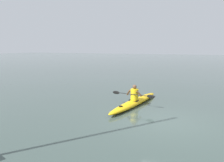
# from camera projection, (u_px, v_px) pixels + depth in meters

# --- Properties ---
(ground_plane) EXTENTS (160.00, 160.00, 0.00)m
(ground_plane) POSITION_uv_depth(u_px,v_px,m) (166.00, 122.00, 9.22)
(ground_plane) COLOR #384742
(kayak) EXTENTS (1.20, 5.20, 0.30)m
(kayak) POSITION_uv_depth(u_px,v_px,m) (135.00, 102.00, 11.84)
(kayak) COLOR #EAB214
(kayak) RESTS_ON ground
(kayaker) EXTENTS (2.29, 0.55, 0.77)m
(kayaker) POSITION_uv_depth(u_px,v_px,m) (134.00, 94.00, 11.69)
(kayaker) COLOR yellow
(kayaker) RESTS_ON kayak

